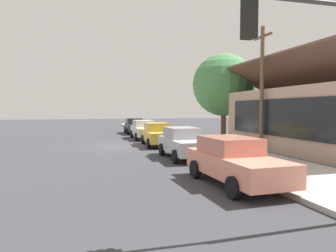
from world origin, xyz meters
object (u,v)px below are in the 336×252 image
at_px(car_mustard, 158,134).
at_px(fire_hydrant_red, 167,135).
at_px(shade_tree, 224,85).
at_px(car_charcoal, 135,126).
at_px(car_silver, 184,143).
at_px(utility_pole_wooden, 262,86).
at_px(car_ivory, 144,129).
at_px(car_coral, 234,161).
at_px(traffic_light_main, 314,65).

relative_size(car_mustard, fire_hydrant_red, 6.41).
bearing_deg(shade_tree, fire_hydrant_red, -91.05).
distance_m(car_charcoal, car_silver, 16.79).
bearing_deg(car_silver, shade_tree, 143.72).
distance_m(car_mustard, utility_pole_wooden, 7.66).
relative_size(car_silver, utility_pole_wooden, 0.58).
distance_m(car_silver, utility_pole_wooden, 6.35).
xyz_separation_m(car_ivory, car_mustard, (5.13, -0.02, -0.00)).
bearing_deg(car_charcoal, car_silver, 2.00).
relative_size(car_coral, traffic_light_main, 0.89).
distance_m(shade_tree, traffic_light_main, 19.51).
xyz_separation_m(car_silver, car_coral, (5.86, -0.09, 0.00)).
bearing_deg(car_mustard, car_coral, 2.66).
distance_m(car_silver, fire_hydrant_red, 8.79).
xyz_separation_m(car_mustard, traffic_light_main, (15.45, -0.21, 2.68)).
bearing_deg(fire_hydrant_red, car_mustard, -25.93).
relative_size(car_ivory, utility_pole_wooden, 0.63).
relative_size(car_silver, traffic_light_main, 0.83).
bearing_deg(utility_pole_wooden, fire_hydrant_red, -151.51).
bearing_deg(car_mustard, traffic_light_main, 2.01).
xyz_separation_m(car_coral, traffic_light_main, (3.89, -0.19, 2.68)).
height_order(traffic_light_main, utility_pole_wooden, utility_pole_wooden).
height_order(car_charcoal, fire_hydrant_red, car_charcoal).
xyz_separation_m(car_charcoal, car_ivory, (5.95, -0.10, 0.00)).
bearing_deg(car_coral, car_silver, 176.71).
xyz_separation_m(traffic_light_main, fire_hydrant_red, (-18.42, 1.66, -2.99)).
bearing_deg(car_mustard, shade_tree, 117.11).
bearing_deg(car_charcoal, car_ivory, 1.24).
bearing_deg(car_ivory, shade_tree, 71.33).
height_order(car_coral, utility_pole_wooden, utility_pole_wooden).
bearing_deg(car_mustard, utility_pole_wooden, 53.87).
bearing_deg(car_charcoal, shade_tree, 39.52).
bearing_deg(utility_pole_wooden, shade_tree, 172.69).
height_order(car_mustard, car_silver, same).
bearing_deg(car_charcoal, car_mustard, 1.56).
xyz_separation_m(car_charcoal, traffic_light_main, (26.54, -0.34, 2.68)).
bearing_deg(car_coral, fire_hydrant_red, 171.85).
bearing_deg(fire_hydrant_red, car_ivory, -146.66).
distance_m(car_charcoal, shade_tree, 10.98).
bearing_deg(shade_tree, car_mustard, -65.69).
bearing_deg(utility_pole_wooden, car_mustard, -128.93).
xyz_separation_m(car_ivory, traffic_light_main, (20.59, -0.24, 2.67)).
height_order(car_ivory, car_mustard, same).
bearing_deg(car_charcoal, traffic_light_main, 1.46).
distance_m(car_coral, fire_hydrant_red, 14.61).
xyz_separation_m(car_mustard, car_silver, (5.70, 0.07, -0.00)).
relative_size(car_coral, shade_tree, 0.65).
bearing_deg(car_ivory, car_mustard, 0.59).
relative_size(shade_tree, traffic_light_main, 1.38).
height_order(traffic_light_main, fire_hydrant_red, traffic_light_main).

